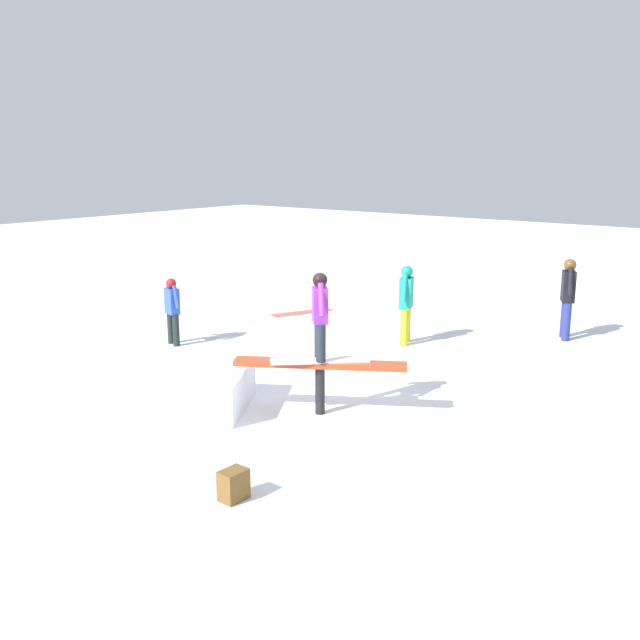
{
  "coord_description": "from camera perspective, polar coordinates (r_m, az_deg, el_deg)",
  "views": [
    {
      "loc": [
        5.89,
        -7.67,
        3.66
      ],
      "look_at": [
        0.0,
        0.0,
        1.38
      ],
      "focal_mm": 40.0,
      "sensor_mm": 36.0,
      "label": 1
    }
  ],
  "objects": [
    {
      "name": "bystander_teal",
      "position": [
        13.9,
        6.9,
        1.56
      ],
      "size": [
        0.34,
        0.68,
        1.55
      ],
      "rotation": [
        0.0,
        0.0,
        5.08
      ],
      "color": "gold",
      "rests_on": "ground"
    },
    {
      "name": "rail_feature",
      "position": [
        10.13,
        0.0,
        -3.96
      ],
      "size": [
        2.26,
        1.49,
        0.78
      ],
      "rotation": [
        0.0,
        0.0,
        0.54
      ],
      "color": "black",
      "rests_on": "ground"
    },
    {
      "name": "loose_snowboard_coral",
      "position": [
        16.65,
        -1.47,
        0.6
      ],
      "size": [
        0.87,
        1.47,
        0.02
      ],
      "primitive_type": "cube",
      "rotation": [
        0.0,
        0.0,
        1.15
      ],
      "color": "#F65953",
      "rests_on": "ground"
    },
    {
      "name": "snow_kicker_ramp",
      "position": [
        10.66,
        -10.78,
        -5.45
      ],
      "size": [
        2.31,
        2.21,
        0.57
      ],
      "primitive_type": "cube",
      "rotation": [
        0.0,
        0.0,
        0.54
      ],
      "color": "white",
      "rests_on": "ground"
    },
    {
      "name": "bystander_blue",
      "position": [
        14.06,
        -11.73,
        0.97
      ],
      "size": [
        0.59,
        0.27,
        1.31
      ],
      "rotation": [
        0.0,
        0.0,
        6.01
      ],
      "color": "#1E2A27",
      "rests_on": "ground"
    },
    {
      "name": "main_rider_on_rail",
      "position": [
        9.93,
        0.0,
        0.08
      ],
      "size": [
        1.22,
        1.16,
        1.27
      ],
      "rotation": [
        0.0,
        0.0,
        0.75
      ],
      "color": "white",
      "rests_on": "rail_feature"
    },
    {
      "name": "ground_plane",
      "position": [
        10.34,
        0.0,
        -7.48
      ],
      "size": [
        60.0,
        60.0,
        0.0
      ],
      "primitive_type": "plane",
      "color": "white"
    },
    {
      "name": "bystander_black",
      "position": [
        15.0,
        19.2,
        1.95
      ],
      "size": [
        0.4,
        0.68,
        1.62
      ],
      "rotation": [
        0.0,
        0.0,
        2.03
      ],
      "color": "navy",
      "rests_on": "ground"
    },
    {
      "name": "backpack_on_snow",
      "position": [
        7.93,
        -6.93,
        -12.96
      ],
      "size": [
        0.23,
        0.31,
        0.34
      ],
      "primitive_type": "cube",
      "rotation": [
        0.0,
        0.0,
        4.67
      ],
      "color": "brown",
      "rests_on": "ground"
    }
  ]
}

